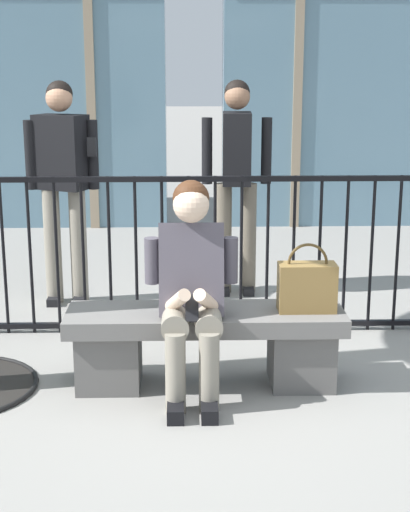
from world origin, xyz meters
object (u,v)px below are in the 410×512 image
(seated_person_with_phone, at_px, (192,284))
(handbag_on_bench, at_px, (307,286))
(bystander_at_railing, at_px, (63,176))
(bystander_further_back, at_px, (237,171))
(stone_bench, at_px, (205,340))

(seated_person_with_phone, relative_size, handbag_on_bench, 3.05)
(handbag_on_bench, height_order, bystander_at_railing, bystander_at_railing)
(bystander_at_railing, relative_size, bystander_further_back, 1.00)
(stone_bench, xyz_separation_m, bystander_at_railing, (-1.04, 1.64, 0.73))
(stone_bench, relative_size, handbag_on_bench, 4.02)
(stone_bench, height_order, bystander_further_back, bystander_further_back)
(handbag_on_bench, xyz_separation_m, bystander_at_railing, (-1.62, 1.65, 0.40))
(bystander_at_railing, distance_m, bystander_further_back, 1.36)
(stone_bench, xyz_separation_m, seated_person_with_phone, (-0.08, -0.13, 0.38))
(handbag_on_bench, bearing_deg, seated_person_with_phone, -169.82)
(seated_person_with_phone, distance_m, handbag_on_bench, 0.67)
(seated_person_with_phone, xyz_separation_m, handbag_on_bench, (0.66, 0.12, -0.05))
(stone_bench, bearing_deg, handbag_on_bench, -0.99)
(stone_bench, bearing_deg, bystander_further_back, 80.99)
(stone_bench, relative_size, bystander_further_back, 0.94)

